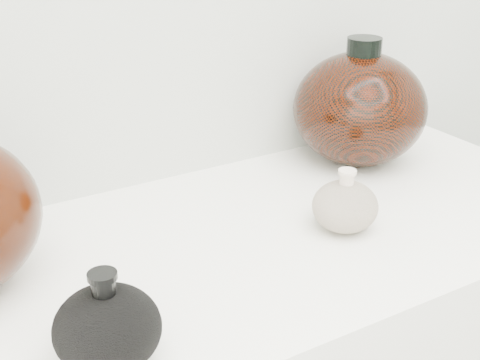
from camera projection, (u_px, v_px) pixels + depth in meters
black_gourd_vase at (107, 328)px, 0.69m from camera, size 0.14×0.14×0.11m
cream_gourd_vase at (345, 206)px, 0.97m from camera, size 0.10×0.10×0.09m
right_round_pot at (360, 108)px, 1.18m from camera, size 0.28×0.28×0.23m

